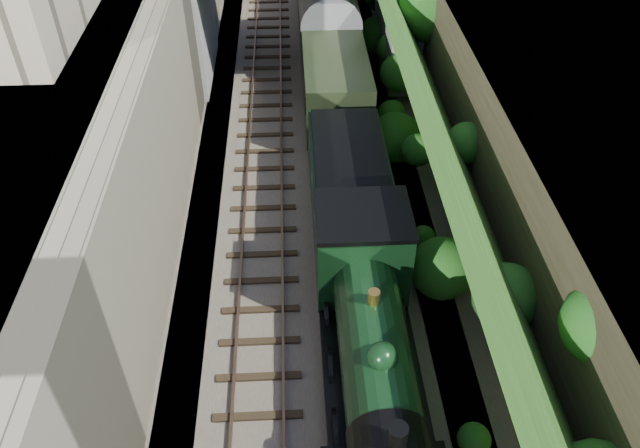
# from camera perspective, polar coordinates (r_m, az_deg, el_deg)

# --- Properties ---
(trackbed) EXTENTS (10.00, 90.00, 0.20)m
(trackbed) POSITION_cam_1_polar(r_m,az_deg,el_deg) (30.56, -1.12, 10.46)
(trackbed) COLOR #473F38
(trackbed) RESTS_ON ground
(retaining_wall) EXTENTS (1.00, 90.00, 7.00)m
(retaining_wall) POSITION_cam_1_polar(r_m,az_deg,el_deg) (29.36, -12.43, 15.67)
(retaining_wall) COLOR #756B56
(retaining_wall) RESTS_ON ground
(street_plateau_left) EXTENTS (6.00, 90.00, 7.00)m
(street_plateau_left) POSITION_cam_1_polar(r_m,az_deg,el_deg) (30.12, -19.22, 15.03)
(street_plateau_left) COLOR #262628
(street_plateau_left) RESTS_ON ground
(street_plateau_right) EXTENTS (8.00, 90.00, 6.25)m
(street_plateau_right) POSITION_cam_1_polar(r_m,az_deg,el_deg) (30.89, 17.37, 15.31)
(street_plateau_right) COLOR #262628
(street_plateau_right) RESTS_ON ground
(embankment_slope) EXTENTS (4.75, 90.00, 6.37)m
(embankment_slope) POSITION_cam_1_polar(r_m,az_deg,el_deg) (28.93, 8.98, 13.82)
(embankment_slope) COLOR #1E4714
(embankment_slope) RESTS_ON ground
(track_left) EXTENTS (2.50, 90.00, 0.20)m
(track_left) POSITION_cam_1_polar(r_m,az_deg,el_deg) (30.50, -4.95, 10.56)
(track_left) COLOR black
(track_left) RESTS_ON trackbed
(track_right) EXTENTS (2.50, 90.00, 0.20)m
(track_right) POSITION_cam_1_polar(r_m,az_deg,el_deg) (30.54, 1.16, 10.75)
(track_right) COLOR black
(track_right) RESTS_ON trackbed
(tree) EXTENTS (3.60, 3.80, 6.60)m
(tree) POSITION_cam_1_polar(r_m,az_deg,el_deg) (30.44, 10.52, 19.21)
(tree) COLOR black
(tree) RESTS_ON ground
(locomotive) EXTENTS (3.10, 10.22, 3.83)m
(locomotive) POSITION_cam_1_polar(r_m,az_deg,el_deg) (17.53, 4.71, -10.60)
(locomotive) COLOR black
(locomotive) RESTS_ON trackbed
(tender) EXTENTS (2.70, 6.00, 3.05)m
(tender) POSITION_cam_1_polar(r_m,az_deg,el_deg) (22.98, 2.58, 3.44)
(tender) COLOR black
(tender) RESTS_ON trackbed
(coach_front) EXTENTS (2.90, 18.00, 3.70)m
(coach_front) POSITION_cam_1_polar(r_m,az_deg,el_deg) (33.65, 0.68, 17.19)
(coach_front) COLOR black
(coach_front) RESTS_ON trackbed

